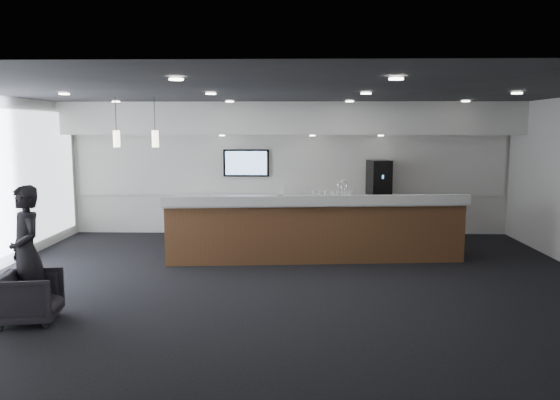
{
  "coord_description": "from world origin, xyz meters",
  "views": [
    {
      "loc": [
        0.09,
        -8.56,
        2.44
      ],
      "look_at": [
        -0.16,
        1.3,
        1.14
      ],
      "focal_mm": 35.0,
      "sensor_mm": 36.0,
      "label": 1
    }
  ],
  "objects_px": {
    "service_counter": "(315,229)",
    "coffee_machine": "(379,178)",
    "lounge_guest": "(26,252)",
    "armchair": "(30,297)"
  },
  "relations": [
    {
      "from": "service_counter",
      "to": "coffee_machine",
      "type": "distance_m",
      "value": 2.8
    },
    {
      "from": "service_counter",
      "to": "lounge_guest",
      "type": "height_order",
      "value": "lounge_guest"
    },
    {
      "from": "armchair",
      "to": "lounge_guest",
      "type": "bearing_deg",
      "value": 19.44
    },
    {
      "from": "service_counter",
      "to": "lounge_guest",
      "type": "distance_m",
      "value": 5.0
    },
    {
      "from": "service_counter",
      "to": "coffee_machine",
      "type": "bearing_deg",
      "value": 51.02
    },
    {
      "from": "coffee_machine",
      "to": "lounge_guest",
      "type": "distance_m",
      "value": 7.63
    },
    {
      "from": "lounge_guest",
      "to": "armchair",
      "type": "bearing_deg",
      "value": -13.94
    },
    {
      "from": "service_counter",
      "to": "coffee_machine",
      "type": "height_order",
      "value": "coffee_machine"
    },
    {
      "from": "service_counter",
      "to": "armchair",
      "type": "bearing_deg",
      "value": -142.27
    },
    {
      "from": "coffee_machine",
      "to": "lounge_guest",
      "type": "bearing_deg",
      "value": -146.42
    }
  ]
}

